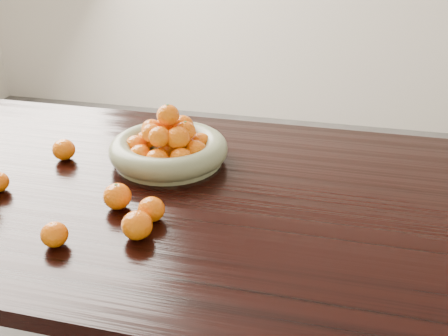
# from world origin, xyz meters

# --- Properties ---
(dining_table) EXTENTS (2.00, 1.00, 0.75)m
(dining_table) POSITION_xyz_m (0.00, 0.00, 0.66)
(dining_table) COLOR black
(dining_table) RESTS_ON ground
(fruit_bowl) EXTENTS (0.33, 0.33, 0.17)m
(fruit_bowl) POSITION_xyz_m (-0.18, 0.14, 0.79)
(fruit_bowl) COLOR gray
(fruit_bowl) RESTS_ON dining_table
(loose_orange_0) EXTENTS (0.07, 0.07, 0.06)m
(loose_orange_0) POSITION_xyz_m (-0.22, -0.13, 0.78)
(loose_orange_0) COLOR orange
(loose_orange_0) RESTS_ON dining_table
(loose_orange_1) EXTENTS (0.06, 0.06, 0.05)m
(loose_orange_1) POSITION_xyz_m (-0.28, -0.30, 0.78)
(loose_orange_1) COLOR orange
(loose_orange_1) RESTS_ON dining_table
(loose_orange_2) EXTENTS (0.06, 0.06, 0.06)m
(loose_orange_2) POSITION_xyz_m (-0.12, -0.16, 0.78)
(loose_orange_2) COLOR orange
(loose_orange_2) RESTS_ON dining_table
(loose_orange_3) EXTENTS (0.06, 0.06, 0.06)m
(loose_orange_3) POSITION_xyz_m (-0.48, 0.08, 0.78)
(loose_orange_3) COLOR orange
(loose_orange_3) RESTS_ON dining_table
(loose_orange_4) EXTENTS (0.07, 0.07, 0.06)m
(loose_orange_4) POSITION_xyz_m (-0.12, -0.23, 0.78)
(loose_orange_4) COLOR orange
(loose_orange_4) RESTS_ON dining_table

